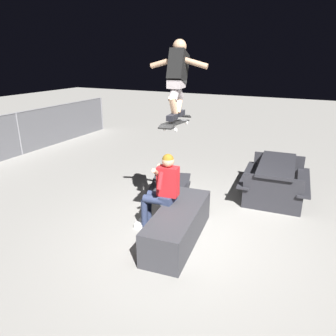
{
  "coord_description": "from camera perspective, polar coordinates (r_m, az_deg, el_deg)",
  "views": [
    {
      "loc": [
        -4.33,
        -1.7,
        2.83
      ],
      "look_at": [
        -0.03,
        0.4,
        1.14
      ],
      "focal_mm": 33.71,
      "sensor_mm": 36.0,
      "label": 1
    }
  ],
  "objects": [
    {
      "name": "picnic_table_back",
      "position": [
        6.98,
        18.93,
        -1.11
      ],
      "size": [
        1.79,
        1.45,
        0.75
      ],
      "color": "#28282D",
      "rests_on": "ground"
    },
    {
      "name": "skater_airborne",
      "position": [
        4.83,
        1.74,
        16.36
      ],
      "size": [
        0.63,
        0.89,
        1.12
      ],
      "color": "black"
    },
    {
      "name": "kicker_ramp",
      "position": [
        6.99,
        0.22,
        -3.87
      ],
      "size": [
        1.32,
        1.11,
        0.35
      ],
      "color": "#28282D",
      "rests_on": "ground"
    },
    {
      "name": "person_sitting_on_ledge",
      "position": [
        5.24,
        -1.14,
        -3.61
      ],
      "size": [
        0.6,
        0.77,
        1.37
      ],
      "color": "#2D3856",
      "rests_on": "ground"
    },
    {
      "name": "ledge_box_main",
      "position": [
        5.17,
        1.86,
        -10.25
      ],
      "size": [
        1.88,
        0.8,
        0.54
      ],
      "primitive_type": "cube",
      "rotation": [
        0.0,
        0.0,
        0.11
      ],
      "color": "#38383D",
      "rests_on": "ground"
    },
    {
      "name": "ground_plane",
      "position": [
        5.44,
        3.98,
        -11.88
      ],
      "size": [
        40.0,
        40.0,
        0.0
      ],
      "primitive_type": "plane",
      "color": "gray"
    },
    {
      "name": "skateboard",
      "position": [
        4.87,
        1.45,
        8.22
      ],
      "size": [
        1.04,
        0.31,
        0.13
      ],
      "color": "black"
    }
  ]
}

